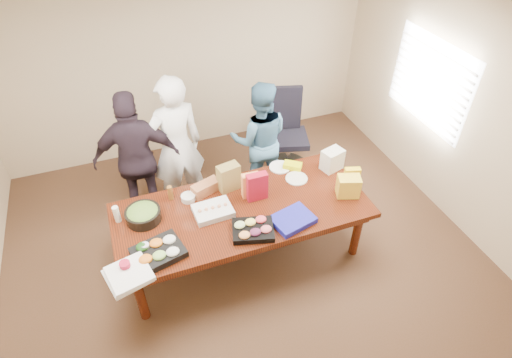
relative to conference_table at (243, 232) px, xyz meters
name	(u,v)px	position (x,y,z in m)	size (l,w,h in m)	color
floor	(243,253)	(0.00, 0.00, -0.39)	(5.50, 5.00, 0.02)	#47301E
ceiling	(237,33)	(0.00, 0.00, 2.33)	(5.50, 5.00, 0.02)	white
wall_back	(185,65)	(0.00, 2.50, 0.98)	(5.50, 0.04, 2.70)	beige
wall_right	(461,116)	(2.75, 0.00, 0.98)	(0.04, 5.00, 2.70)	beige
window_panel	(429,82)	(2.72, 0.60, 1.12)	(0.03, 1.40, 1.10)	white
window_blinds	(427,83)	(2.68, 0.60, 1.12)	(0.04, 1.36, 1.00)	beige
conference_table	(243,232)	(0.00, 0.00, 0.00)	(2.80, 1.20, 0.75)	#4C1C0F
office_chair	(289,135)	(1.16, 1.33, 0.22)	(0.61, 0.61, 1.20)	black
person_center	(176,147)	(-0.47, 1.11, 0.58)	(0.70, 0.46, 1.91)	white
person_right	(260,140)	(0.62, 1.08, 0.44)	(0.79, 0.62, 1.63)	teal
person_left	(138,159)	(-0.95, 1.10, 0.52)	(1.05, 0.44, 1.80)	#281D26
veggie_tray	(158,252)	(-0.98, -0.33, 0.41)	(0.48, 0.37, 0.07)	black
fruit_tray	(253,230)	(-0.01, -0.37, 0.41)	(0.42, 0.33, 0.06)	black
sheet_cake	(213,211)	(-0.32, 0.04, 0.41)	(0.41, 0.31, 0.07)	silver
salad_bowl	(143,215)	(-1.04, 0.21, 0.44)	(0.38, 0.38, 0.12)	black
chip_bag_blue	(293,220)	(0.44, -0.38, 0.41)	(0.43, 0.32, 0.06)	#1B1B9D
chip_bag_red	(257,187)	(0.21, 0.10, 0.54)	(0.23, 0.10, 0.34)	#AC1229
chip_bag_yellow	(351,178)	(1.30, -0.09, 0.51)	(0.18, 0.07, 0.27)	yellow
chip_bag_orange	(251,185)	(0.16, 0.17, 0.53)	(0.20, 0.09, 0.31)	#F08947
mayo_jar	(230,182)	(-0.01, 0.39, 0.44)	(0.09, 0.09, 0.14)	white
mustard_bottle	(239,179)	(0.10, 0.39, 0.47)	(0.07, 0.07, 0.18)	yellow
dressing_bottle	(170,193)	(-0.70, 0.43, 0.47)	(0.06, 0.06, 0.18)	brown
ranch_bottle	(117,214)	(-1.30, 0.28, 0.47)	(0.07, 0.07, 0.20)	white
banana_bunch	(293,166)	(0.81, 0.45, 0.41)	(0.22, 0.13, 0.07)	#D9DD06
bread_loaf	(206,188)	(-0.30, 0.40, 0.44)	(0.33, 0.14, 0.13)	#A4623C
kraft_bag	(229,177)	(-0.03, 0.37, 0.54)	(0.25, 0.14, 0.32)	olive
red_cup	(126,267)	(-1.30, -0.43, 0.44)	(0.10, 0.10, 0.13)	#BC1838
clear_cup_a	(146,248)	(-1.09, -0.25, 0.43)	(0.08, 0.08, 0.11)	white
clear_cup_b	(145,222)	(-1.04, 0.11, 0.43)	(0.08, 0.08, 0.10)	white
pizza_box_lower	(128,276)	(-1.30, -0.50, 0.40)	(0.37, 0.37, 0.04)	white
pizza_box_upper	(129,274)	(-1.28, -0.52, 0.44)	(0.37, 0.37, 0.04)	white
plate_a	(297,179)	(0.77, 0.25, 0.38)	(0.26, 0.26, 0.02)	silver
plate_b	(280,167)	(0.67, 0.52, 0.38)	(0.27, 0.27, 0.02)	white
dip_bowl_a	(253,186)	(0.23, 0.27, 0.41)	(0.15, 0.15, 0.06)	beige
dip_bowl_b	(188,198)	(-0.52, 0.34, 0.41)	(0.16, 0.16, 0.06)	silver
grocery_bag_white	(332,160)	(1.26, 0.29, 0.51)	(0.25, 0.18, 0.27)	white
grocery_bag_yellow	(348,186)	(1.20, -0.20, 0.50)	(0.25, 0.17, 0.25)	yellow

